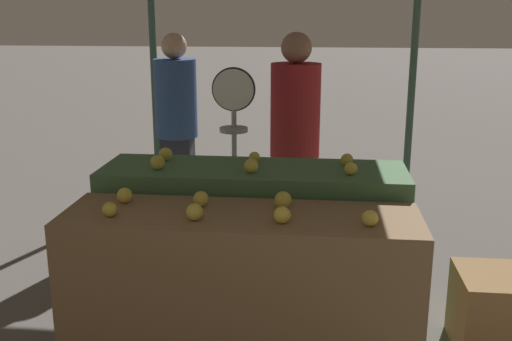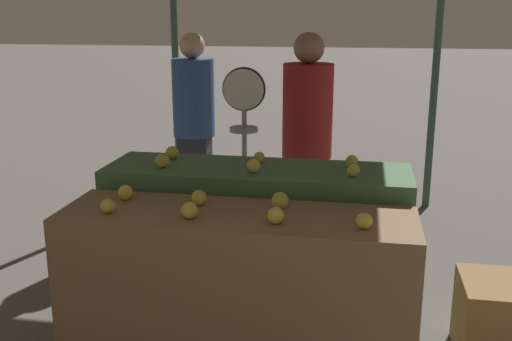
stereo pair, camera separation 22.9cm
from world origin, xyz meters
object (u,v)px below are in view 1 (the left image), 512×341
at_px(produce_scale, 234,124).
at_px(person_customer_left, 176,116).
at_px(person_vendor_at_scale, 295,131).
at_px(wooden_crate_side, 498,313).

bearing_deg(produce_scale, person_customer_left, 122.94).
distance_m(person_vendor_at_scale, wooden_crate_side, 1.91).
xyz_separation_m(person_vendor_at_scale, wooden_crate_side, (1.20, -1.27, -0.76)).
xyz_separation_m(produce_scale, person_customer_left, (-0.66, 1.02, -0.12)).
relative_size(person_customer_left, wooden_crate_side, 3.66).
bearing_deg(person_customer_left, wooden_crate_side, 144.63).
bearing_deg(person_vendor_at_scale, person_customer_left, -28.20).
relative_size(person_vendor_at_scale, wooden_crate_side, 3.74).
distance_m(produce_scale, wooden_crate_side, 2.07).
height_order(produce_scale, person_vendor_at_scale, person_vendor_at_scale).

